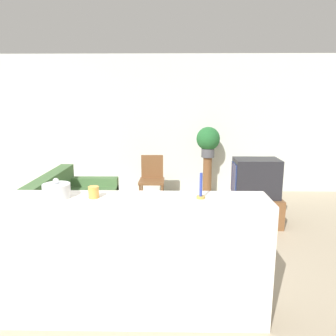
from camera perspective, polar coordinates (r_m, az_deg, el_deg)
The scene contains 12 objects.
ground_plane at distance 3.65m, azimuth -7.87°, elevation -18.68°, with size 14.00×14.00×0.00m, color tan.
wall_back at distance 6.57m, azimuth -3.65°, elevation 7.51°, with size 9.00×0.06×2.70m.
couch at distance 4.87m, azimuth -16.23°, elevation -7.32°, with size 0.94×1.75×0.80m.
tv_stand at distance 5.13m, azimuth 14.80°, elevation -7.11°, with size 0.73×0.59×0.43m.
television at distance 4.99m, azimuth 15.03°, elevation -1.69°, with size 0.66×0.44×0.57m.
wooden_chair at distance 5.85m, azimuth -2.83°, elevation -1.62°, with size 0.44×0.44×0.86m.
plant_stand at distance 6.38m, azimuth 6.84°, elevation -1.49°, with size 0.17×0.17×0.77m.
potted_plant at distance 6.25m, azimuth 7.00°, elevation 4.83°, with size 0.44×0.44×0.58m.
foreground_counter at distance 2.91m, azimuth -9.91°, elevation -15.22°, with size 2.62×0.44×1.07m.
decorative_bowl at distance 2.81m, azimuth -18.84°, elevation -3.74°, with size 0.22×0.22×0.16m.
candle_jar at distance 2.72m, azimuth -12.82°, elevation -4.12°, with size 0.09×0.09×0.10m.
candlestick at distance 2.65m, azimuth 5.73°, elevation -3.92°, with size 0.07×0.07×0.21m.
Camera 1 is at (0.53, -3.10, 1.85)m, focal length 35.00 mm.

